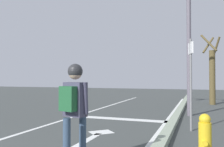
{
  "coord_description": "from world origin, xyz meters",
  "views": [
    {
      "loc": [
        3.75,
        -0.49,
        1.39
      ],
      "look_at": [
        1.31,
        6.19,
        1.53
      ],
      "focal_mm": 37.67,
      "sensor_mm": 36.0,
      "label": 1
    }
  ],
  "objects_px": {
    "skater": "(74,102)",
    "traffic_signal_mast": "(157,10)",
    "roadside_tree": "(212,73)",
    "fire_hydrant": "(205,139)",
    "street_sign_post": "(191,71)"
  },
  "relations": [
    {
      "from": "skater",
      "to": "traffic_signal_mast",
      "type": "distance_m",
      "value": 6.72
    },
    {
      "from": "traffic_signal_mast",
      "to": "roadside_tree",
      "type": "xyz_separation_m",
      "value": [
        2.17,
        4.34,
        -2.4
      ]
    },
    {
      "from": "skater",
      "to": "fire_hydrant",
      "type": "relative_size",
      "value": 1.86
    },
    {
      "from": "fire_hydrant",
      "to": "traffic_signal_mast",
      "type": "bearing_deg",
      "value": 107.18
    },
    {
      "from": "fire_hydrant",
      "to": "roadside_tree",
      "type": "xyz_separation_m",
      "value": [
        0.61,
        9.39,
        1.24
      ]
    },
    {
      "from": "skater",
      "to": "street_sign_post",
      "type": "distance_m",
      "value": 3.8
    },
    {
      "from": "roadside_tree",
      "to": "skater",
      "type": "bearing_deg",
      "value": -103.34
    },
    {
      "from": "street_sign_post",
      "to": "skater",
      "type": "bearing_deg",
      "value": -114.61
    },
    {
      "from": "street_sign_post",
      "to": "roadside_tree",
      "type": "height_order",
      "value": "roadside_tree"
    },
    {
      "from": "fire_hydrant",
      "to": "roadside_tree",
      "type": "relative_size",
      "value": 0.22
    },
    {
      "from": "traffic_signal_mast",
      "to": "fire_hydrant",
      "type": "relative_size",
      "value": 6.97
    },
    {
      "from": "street_sign_post",
      "to": "fire_hydrant",
      "type": "bearing_deg",
      "value": -83.65
    },
    {
      "from": "traffic_signal_mast",
      "to": "street_sign_post",
      "type": "height_order",
      "value": "traffic_signal_mast"
    },
    {
      "from": "skater",
      "to": "traffic_signal_mast",
      "type": "relative_size",
      "value": 0.27
    },
    {
      "from": "street_sign_post",
      "to": "fire_hydrant",
      "type": "relative_size",
      "value": 2.97
    }
  ]
}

